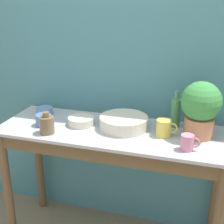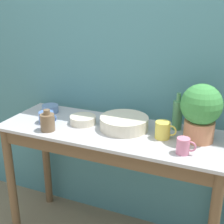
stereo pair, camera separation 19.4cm
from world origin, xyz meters
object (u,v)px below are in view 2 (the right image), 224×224
(mug_pink, at_px, (184,146))
(bowl_small_cream, at_px, (83,120))
(mug_blue, at_px, (47,117))
(bowl_small_blue, at_px, (50,109))
(potted_plant, at_px, (201,110))
(bowl_wash_large, at_px, (124,123))
(bottle_short, at_px, (48,122))
(bottle_tall, at_px, (177,114))
(mug_yellow, at_px, (163,130))

(mug_pink, distance_m, bowl_small_cream, 0.72)
(mug_blue, xyz_separation_m, bowl_small_blue, (-0.09, 0.18, -0.01))
(potted_plant, height_order, bowl_small_blue, potted_plant)
(bowl_wash_large, distance_m, mug_blue, 0.53)
(bottle_short, relative_size, mug_blue, 1.06)
(bowl_wash_large, relative_size, bottle_tall, 1.29)
(bottle_tall, distance_m, bottle_short, 0.82)
(mug_pink, bearing_deg, mug_yellow, 135.37)
(bowl_small_blue, relative_size, bowl_small_cream, 0.69)
(potted_plant, height_order, mug_yellow, potted_plant)
(bottle_short, bearing_deg, mug_pink, 1.48)
(mug_blue, distance_m, bowl_small_cream, 0.25)
(bottle_tall, distance_m, mug_yellow, 0.18)
(bottle_short, bearing_deg, potted_plant, 14.15)
(mug_pink, distance_m, mug_blue, 0.93)
(potted_plant, xyz_separation_m, bowl_small_cream, (-0.74, -0.04, -0.16))
(potted_plant, distance_m, bowl_wash_large, 0.49)
(bottle_short, distance_m, bowl_small_cream, 0.24)
(mug_yellow, bearing_deg, bottle_tall, 74.27)
(bottle_tall, bearing_deg, potted_plant, -36.50)
(potted_plant, distance_m, bottle_short, 0.93)
(bowl_wash_large, height_order, mug_yellow, mug_yellow)
(potted_plant, height_order, bottle_tall, potted_plant)
(bowl_wash_large, relative_size, mug_yellow, 2.40)
(potted_plant, relative_size, bowl_wash_large, 1.10)
(bowl_small_blue, bearing_deg, mug_pink, -14.43)
(bottle_tall, relative_size, mug_pink, 2.25)
(mug_blue, bearing_deg, potted_plant, 6.98)
(bowl_small_cream, bearing_deg, bottle_tall, 14.51)
(bowl_small_blue, height_order, bowl_small_cream, bowl_small_blue)
(mug_blue, xyz_separation_m, mug_yellow, (0.78, 0.06, 0.01))
(mug_pink, bearing_deg, bowl_small_blue, 165.57)
(mug_pink, relative_size, mug_blue, 0.82)
(potted_plant, bearing_deg, bowl_small_blue, 176.91)
(bowl_wash_large, xyz_separation_m, mug_yellow, (0.26, -0.04, 0.01))
(mug_pink, relative_size, mug_yellow, 0.83)
(bottle_tall, height_order, bowl_small_cream, bottle_tall)
(mug_pink, xyz_separation_m, bowl_small_cream, (-0.70, 0.16, -0.02))
(mug_yellow, relative_size, bowl_small_blue, 1.08)
(bowl_wash_large, xyz_separation_m, bottle_tall, (0.31, 0.13, 0.06))
(bottle_tall, bearing_deg, bowl_wash_large, -157.73)
(bottle_tall, relative_size, mug_blue, 1.84)
(bottle_short, height_order, bowl_small_cream, bottle_short)
(potted_plant, bearing_deg, bowl_small_cream, -176.84)
(mug_blue, relative_size, mug_yellow, 1.01)
(bottle_tall, bearing_deg, mug_blue, -164.29)
(bowl_wash_large, bearing_deg, bottle_tall, 22.27)
(bottle_tall, bearing_deg, bottle_short, -155.56)
(bowl_wash_large, xyz_separation_m, mug_blue, (-0.51, -0.10, -0.00))
(potted_plant, relative_size, bowl_small_blue, 2.86)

